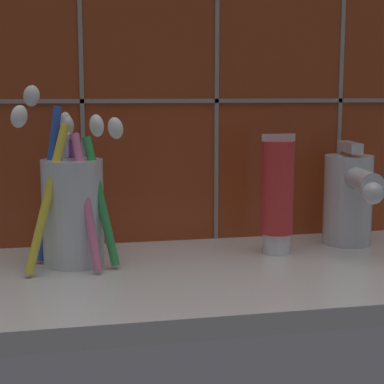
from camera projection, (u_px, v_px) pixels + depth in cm
name	position (u px, v px, depth cm)	size (l,w,h in cm)	color
sink_counter	(232.00, 277.00, 67.67)	(65.04, 28.43, 2.00)	silver
tile_wall_backsplash	(202.00, 50.00, 77.93)	(75.04, 1.72, 50.70)	#933819
toothbrush_cup	(72.00, 206.00, 68.14)	(11.80, 13.48, 19.13)	silver
toothpaste_tube	(277.00, 195.00, 72.75)	(3.86, 3.67, 13.68)	white
sink_faucet	(350.00, 196.00, 76.70)	(5.81, 12.83, 12.41)	silver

